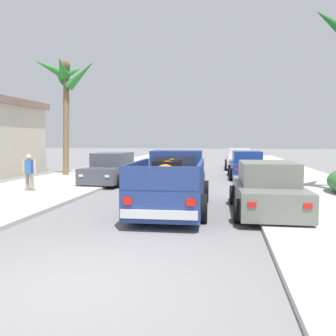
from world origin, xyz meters
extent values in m
plane|color=slate|center=(0.00, 0.00, 0.00)|extent=(160.00, 160.00, 0.00)
cube|color=#B2AFA8|center=(-5.72, 12.00, 0.06)|extent=(5.31, 60.00, 0.12)
cube|color=#B2AFA8|center=(5.72, 12.00, 0.06)|extent=(5.31, 60.00, 0.12)
cube|color=silver|center=(-4.46, 12.00, 0.05)|extent=(0.16, 60.00, 0.10)
cube|color=silver|center=(4.46, 12.00, 0.05)|extent=(0.16, 60.00, 0.10)
cube|color=navy|center=(0.57, 5.64, 0.60)|extent=(2.10, 5.17, 0.80)
cube|color=navy|center=(0.51, 7.24, 1.40)|extent=(1.77, 1.56, 0.80)
cube|color=#283342|center=(0.54, 6.48, 1.42)|extent=(1.38, 0.11, 0.44)
cube|color=#283342|center=(0.48, 8.00, 1.42)|extent=(1.46, 0.11, 0.48)
cube|color=navy|center=(-0.31, 4.75, 1.28)|extent=(0.22, 3.30, 0.56)
cube|color=navy|center=(1.51, 4.81, 1.28)|extent=(0.22, 3.30, 0.56)
cube|color=navy|center=(0.66, 3.13, 1.28)|extent=(1.88, 0.17, 0.56)
cube|color=silver|center=(0.66, 3.04, 0.44)|extent=(1.83, 0.19, 0.20)
cylinder|color=black|center=(-0.46, 7.13, 0.38)|extent=(0.29, 0.77, 0.76)
cylinder|color=black|center=(1.49, 7.20, 0.38)|extent=(0.29, 0.77, 0.76)
cylinder|color=black|center=(-0.36, 4.20, 0.38)|extent=(0.29, 0.77, 0.76)
cylinder|color=black|center=(1.60, 4.27, 0.38)|extent=(0.29, 0.77, 0.76)
cube|color=red|center=(-0.09, 3.04, 0.74)|extent=(0.22, 0.05, 0.18)
cube|color=red|center=(1.41, 3.10, 0.74)|extent=(0.22, 0.05, 0.18)
ellipsoid|color=orange|center=(0.60, 4.69, 1.30)|extent=(0.76, 1.72, 0.60)
sphere|color=orange|center=(0.57, 5.64, 1.38)|extent=(0.44, 0.44, 0.44)
cube|color=black|center=(0.62, 4.22, 1.30)|extent=(0.72, 0.15, 0.61)
cube|color=black|center=(0.60, 4.69, 1.30)|extent=(0.72, 0.15, 0.61)
cube|color=black|center=(0.59, 5.16, 1.30)|extent=(0.72, 0.15, 0.61)
cube|color=navy|center=(3.41, 15.24, 0.54)|extent=(1.85, 4.24, 0.72)
cube|color=navy|center=(3.42, 15.14, 1.22)|extent=(1.56, 2.13, 0.64)
cube|color=#283342|center=(3.40, 16.11, 1.20)|extent=(1.37, 0.11, 0.52)
cube|color=#283342|center=(3.44, 14.17, 1.20)|extent=(1.34, 0.11, 0.50)
cylinder|color=black|center=(2.49, 16.52, 0.32)|extent=(0.23, 0.64, 0.64)
cylinder|color=black|center=(4.29, 16.56, 0.32)|extent=(0.23, 0.64, 0.64)
cylinder|color=black|center=(2.54, 13.92, 0.32)|extent=(0.23, 0.64, 0.64)
cylinder|color=black|center=(4.34, 13.95, 0.32)|extent=(0.23, 0.64, 0.64)
cube|color=red|center=(2.83, 13.11, 0.64)|extent=(0.20, 0.04, 0.12)
cube|color=white|center=(2.76, 17.33, 0.61)|extent=(0.20, 0.04, 0.10)
cube|color=red|center=(4.09, 13.14, 0.64)|extent=(0.20, 0.04, 0.12)
cube|color=white|center=(3.99, 17.36, 0.61)|extent=(0.20, 0.04, 0.10)
cube|color=slate|center=(3.40, 5.68, 0.54)|extent=(1.86, 4.24, 0.72)
cube|color=slate|center=(3.40, 5.58, 1.22)|extent=(1.57, 2.14, 0.64)
cube|color=#283342|center=(3.38, 6.55, 1.20)|extent=(1.37, 0.11, 0.52)
cube|color=#283342|center=(3.42, 4.61, 1.20)|extent=(1.34, 0.11, 0.50)
cylinder|color=black|center=(2.46, 6.96, 0.32)|extent=(0.24, 0.65, 0.64)
cylinder|color=black|center=(4.27, 7.01, 0.32)|extent=(0.24, 0.65, 0.64)
cylinder|color=black|center=(2.53, 4.36, 0.32)|extent=(0.24, 0.65, 0.64)
cylinder|color=black|center=(4.33, 4.40, 0.32)|extent=(0.24, 0.65, 0.64)
cube|color=red|center=(2.82, 3.56, 0.64)|extent=(0.20, 0.05, 0.12)
cube|color=white|center=(2.73, 7.78, 0.61)|extent=(0.20, 0.05, 0.10)
cube|color=red|center=(4.08, 3.59, 0.64)|extent=(0.20, 0.05, 0.12)
cube|color=white|center=(3.96, 7.81, 0.61)|extent=(0.20, 0.05, 0.10)
cube|color=#474C56|center=(-3.34, 11.47, 0.54)|extent=(1.99, 4.29, 0.72)
cube|color=#474C56|center=(-3.33, 11.57, 1.22)|extent=(1.63, 2.18, 0.64)
cube|color=#283342|center=(-3.39, 10.61, 1.20)|extent=(1.37, 0.15, 0.52)
cube|color=#283342|center=(-3.28, 12.54, 1.20)|extent=(1.34, 0.15, 0.50)
cylinder|color=black|center=(-2.51, 10.13, 0.32)|extent=(0.25, 0.65, 0.64)
cylinder|color=black|center=(-4.31, 10.22, 0.32)|extent=(0.25, 0.65, 0.64)
cylinder|color=black|center=(-2.37, 12.73, 0.32)|extent=(0.25, 0.65, 0.64)
cylinder|color=black|center=(-4.17, 12.82, 0.32)|extent=(0.25, 0.65, 0.64)
cube|color=red|center=(-2.59, 13.55, 0.64)|extent=(0.20, 0.05, 0.12)
cube|color=white|center=(-2.84, 9.33, 0.61)|extent=(0.20, 0.05, 0.10)
cube|color=red|center=(-3.86, 13.62, 0.64)|extent=(0.20, 0.05, 0.12)
cube|color=white|center=(-4.07, 9.40, 0.61)|extent=(0.20, 0.05, 0.10)
cube|color=silver|center=(3.21, 21.30, 0.54)|extent=(1.78, 4.21, 0.72)
cube|color=silver|center=(3.21, 21.20, 1.22)|extent=(1.53, 2.11, 0.64)
cube|color=#283342|center=(3.21, 22.17, 1.20)|extent=(1.37, 0.09, 0.52)
cube|color=#283342|center=(3.22, 20.23, 1.20)|extent=(1.34, 0.09, 0.50)
cylinder|color=black|center=(2.31, 22.60, 0.32)|extent=(0.22, 0.64, 0.64)
cylinder|color=black|center=(4.11, 22.61, 0.32)|extent=(0.22, 0.64, 0.64)
cylinder|color=black|center=(2.32, 19.99, 0.32)|extent=(0.22, 0.64, 0.64)
cylinder|color=black|center=(4.12, 20.00, 0.32)|extent=(0.22, 0.64, 0.64)
cube|color=red|center=(2.59, 19.19, 0.64)|extent=(0.20, 0.04, 0.12)
cube|color=white|center=(2.59, 23.41, 0.61)|extent=(0.20, 0.04, 0.10)
cube|color=red|center=(3.85, 19.19, 0.64)|extent=(0.20, 0.04, 0.12)
cube|color=white|center=(3.82, 23.41, 0.61)|extent=(0.20, 0.04, 0.10)
cone|color=#196023|center=(6.25, 9.70, 6.60)|extent=(1.73, 0.64, 1.50)
cylinder|color=brown|center=(-7.10, 14.32, 3.25)|extent=(0.35, 0.79, 6.50)
cone|color=#2D7F33|center=(-6.05, 14.17, 5.93)|extent=(2.08, 0.84, 1.76)
cone|color=#2D7F33|center=(-6.94, 15.08, 6.31)|extent=(0.89, 1.74, 1.09)
cone|color=#2D7F33|center=(-7.81, 14.99, 6.12)|extent=(1.82, 1.78, 1.43)
cone|color=#2D7F33|center=(-7.77, 13.79, 6.28)|extent=(1.75, 1.55, 1.14)
cone|color=#2D7F33|center=(-6.92, 13.60, 6.26)|extent=(0.93, 1.66, 1.16)
sphere|color=brown|center=(-7.10, 14.32, 6.49)|extent=(0.63, 0.63, 0.63)
cylinder|color=gray|center=(-5.72, 7.93, 0.41)|extent=(0.14, 0.14, 0.82)
cylinder|color=gray|center=(-5.52, 7.93, 0.41)|extent=(0.14, 0.14, 0.82)
cube|color=#3366B2|center=(-5.62, 7.93, 1.09)|extent=(0.31, 0.42, 0.55)
sphere|color=beige|center=(-5.62, 7.93, 1.48)|extent=(0.22, 0.22, 0.22)
cylinder|color=beige|center=(-5.86, 7.93, 1.12)|extent=(0.09, 0.09, 0.55)
cylinder|color=beige|center=(-5.38, 7.93, 1.12)|extent=(0.09, 0.09, 0.55)
camera|label=1|loc=(2.16, -4.59, 2.18)|focal=36.27mm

